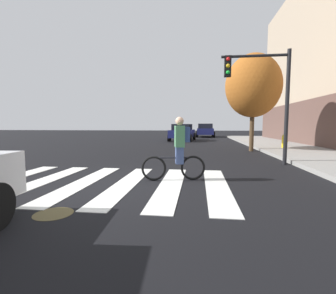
# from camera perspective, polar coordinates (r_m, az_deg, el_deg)

# --- Properties ---
(ground_plane) EXTENTS (120.00, 120.00, 0.00)m
(ground_plane) POSITION_cam_1_polar(r_m,az_deg,el_deg) (6.30, -11.86, -8.45)
(ground_plane) COLOR black
(crosswalk_stripes) EXTENTS (6.18, 4.07, 0.01)m
(crosswalk_stripes) POSITION_cam_1_polar(r_m,az_deg,el_deg) (6.41, -14.70, -8.21)
(crosswalk_stripes) COLOR silver
(crosswalk_stripes) RESTS_ON ground
(manhole_cover) EXTENTS (0.64, 0.64, 0.01)m
(manhole_cover) POSITION_cam_1_polar(r_m,az_deg,el_deg) (4.59, -25.44, -14.02)
(manhole_cover) COLOR #473D1E
(manhole_cover) RESTS_ON ground
(sedan_mid) EXTENTS (2.49, 4.71, 1.57)m
(sedan_mid) POSITION_cam_1_polar(r_m,az_deg,el_deg) (22.90, 3.41, 3.53)
(sedan_mid) COLOR navy
(sedan_mid) RESTS_ON ground
(sedan_far) EXTENTS (2.32, 4.81, 1.65)m
(sedan_far) POSITION_cam_1_polar(r_m,az_deg,el_deg) (30.46, 8.79, 3.97)
(sedan_far) COLOR navy
(sedan_far) RESTS_ON ground
(cyclist) EXTENTS (1.69, 0.43, 1.69)m
(cyclist) POSITION_cam_1_polar(r_m,az_deg,el_deg) (6.40, 2.44, -0.46)
(cyclist) COLOR black
(cyclist) RESTS_ON ground
(traffic_light_near) EXTENTS (2.47, 0.28, 4.20)m
(traffic_light_near) POSITION_cam_1_polar(r_m,az_deg,el_deg) (9.80, 21.77, 12.97)
(traffic_light_near) COLOR black
(traffic_light_near) RESTS_ON ground
(fire_hydrant) EXTENTS (0.33, 0.22, 0.78)m
(fire_hydrant) POSITION_cam_1_polar(r_m,az_deg,el_deg) (15.61, 25.69, 1.23)
(fire_hydrant) COLOR gold
(fire_hydrant) RESTS_ON sidewalk
(street_tree_near) EXTENTS (3.03, 3.03, 5.39)m
(street_tree_near) POSITION_cam_1_polar(r_m,az_deg,el_deg) (14.54, 19.47, 13.46)
(street_tree_near) COLOR #4C3823
(street_tree_near) RESTS_ON ground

